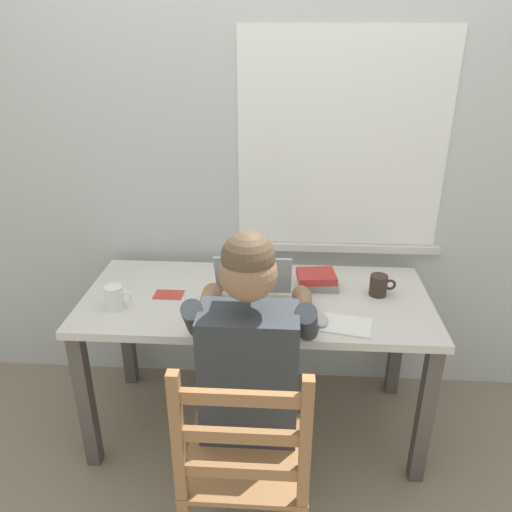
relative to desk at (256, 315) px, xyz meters
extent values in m
plane|color=gray|center=(0.00, 0.00, -0.63)|extent=(8.00, 8.00, 0.00)
cube|color=beige|center=(0.00, 0.42, 0.67)|extent=(6.00, 0.04, 2.60)
cube|color=white|center=(0.37, 0.40, 0.70)|extent=(0.97, 0.01, 1.00)
cube|color=beige|center=(0.37, 0.39, 0.18)|extent=(1.03, 0.06, 0.04)
cube|color=beige|center=(0.00, 0.00, 0.08)|extent=(1.54, 0.69, 0.03)
cube|color=#4C4742|center=(-0.72, -0.29, -0.28)|extent=(0.06, 0.06, 0.69)
cube|color=#4C4742|center=(0.72, -0.29, -0.28)|extent=(0.06, 0.06, 0.69)
cube|color=#4C4742|center=(-0.72, 0.29, -0.28)|extent=(0.06, 0.06, 0.69)
cube|color=#4C4742|center=(0.72, 0.29, -0.28)|extent=(0.06, 0.06, 0.69)
cube|color=#33383D|center=(0.01, -0.52, 0.07)|extent=(0.34, 0.20, 0.50)
sphere|color=#936B4C|center=(0.01, -0.52, 0.47)|extent=(0.19, 0.19, 0.19)
sphere|color=brown|center=(0.01, -0.52, 0.52)|extent=(0.17, 0.17, 0.17)
cube|color=brown|center=(0.01, -0.44, 0.50)|extent=(0.13, 0.10, 0.01)
cylinder|color=#38383D|center=(-0.08, -0.32, -0.18)|extent=(0.13, 0.40, 0.13)
cylinder|color=#38383D|center=(0.10, -0.32, -0.18)|extent=(0.13, 0.40, 0.13)
cylinder|color=#38383D|center=(-0.08, -0.12, -0.40)|extent=(0.10, 0.10, 0.45)
cylinder|color=#38383D|center=(0.10, -0.12, -0.40)|extent=(0.10, 0.10, 0.45)
cylinder|color=#33383D|center=(-0.19, -0.43, 0.23)|extent=(0.10, 0.25, 0.24)
cylinder|color=#936B4C|center=(-0.19, -0.20, 0.14)|extent=(0.07, 0.28, 0.07)
sphere|color=#936B4C|center=(-0.18, -0.06, 0.14)|extent=(0.08, 0.08, 0.08)
cylinder|color=#33383D|center=(0.21, -0.43, 0.23)|extent=(0.10, 0.25, 0.24)
cylinder|color=#936B4C|center=(0.21, -0.20, 0.14)|extent=(0.07, 0.28, 0.07)
sphere|color=#936B4C|center=(0.20, -0.06, 0.14)|extent=(0.08, 0.08, 0.08)
cube|color=olive|center=(0.01, -0.64, -0.19)|extent=(0.42, 0.42, 0.02)
cube|color=olive|center=(0.20, -0.45, -0.41)|extent=(0.04, 0.04, 0.43)
cube|color=olive|center=(-0.18, -0.45, -0.41)|extent=(0.04, 0.04, 0.43)
cube|color=olive|center=(0.20, -0.83, 0.06)|extent=(0.04, 0.04, 0.48)
cube|color=olive|center=(-0.18, -0.83, 0.06)|extent=(0.04, 0.04, 0.48)
cube|color=olive|center=(0.01, -0.83, -0.06)|extent=(0.36, 0.02, 0.04)
cube|color=olive|center=(0.01, -0.83, 0.08)|extent=(0.36, 0.02, 0.04)
cube|color=olive|center=(0.01, -0.83, 0.22)|extent=(0.36, 0.02, 0.04)
cube|color=#ADAFB2|center=(-0.01, -0.18, 0.10)|extent=(0.33, 0.23, 0.02)
cube|color=silver|center=(-0.01, -0.18, 0.11)|extent=(0.29, 0.17, 0.00)
cube|color=#ADAFB2|center=(-0.01, -0.03, 0.21)|extent=(0.33, 0.10, 0.21)
cube|color=silver|center=(-0.01, -0.03, 0.21)|extent=(0.29, 0.08, 0.18)
ellipsoid|color=#ADAFB2|center=(0.27, -0.21, 0.11)|extent=(0.06, 0.10, 0.03)
cylinder|color=white|center=(0.04, 0.09, 0.14)|extent=(0.08, 0.08, 0.09)
torus|color=white|center=(0.10, 0.09, 0.14)|extent=(0.05, 0.01, 0.05)
cylinder|color=#38281E|center=(0.54, 0.05, 0.14)|extent=(0.08, 0.08, 0.09)
torus|color=#38281E|center=(0.59, 0.05, 0.15)|extent=(0.05, 0.01, 0.05)
cylinder|color=white|center=(-0.59, -0.14, 0.14)|extent=(0.08, 0.08, 0.10)
torus|color=white|center=(-0.54, -0.14, 0.15)|extent=(0.05, 0.01, 0.05)
cube|color=gray|center=(0.28, 0.10, 0.10)|extent=(0.18, 0.11, 0.02)
cube|color=gray|center=(0.29, 0.11, 0.12)|extent=(0.14, 0.13, 0.02)
cube|color=#BC332D|center=(0.27, 0.11, 0.15)|extent=(0.19, 0.16, 0.03)
cube|color=white|center=(0.38, -0.22, 0.10)|extent=(0.22, 0.18, 0.01)
cube|color=#C63D33|center=(-0.39, -0.01, 0.09)|extent=(0.13, 0.09, 0.00)
camera|label=1|loc=(0.12, -1.96, 1.18)|focal=35.33mm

